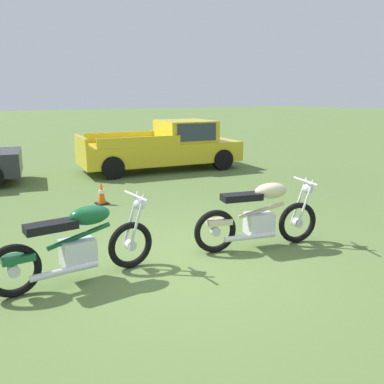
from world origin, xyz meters
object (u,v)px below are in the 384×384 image
at_px(motorcycle_cream, 260,216).
at_px(pickup_truck_yellow, 168,145).
at_px(motorcycle_green, 78,244).
at_px(traffic_cone, 102,194).

xyz_separation_m(motorcycle_cream, pickup_truck_yellow, (2.10, 6.73, 0.26)).
bearing_deg(motorcycle_green, traffic_cone, 63.51).
relative_size(motorcycle_green, traffic_cone, 4.24).
height_order(motorcycle_cream, pickup_truck_yellow, pickup_truck_yellow).
height_order(pickup_truck_yellow, traffic_cone, pickup_truck_yellow).
bearing_deg(traffic_cone, motorcycle_green, -114.04).
height_order(motorcycle_green, pickup_truck_yellow, pickup_truck_yellow).
bearing_deg(motorcycle_green, pickup_truck_yellow, 50.97).
bearing_deg(traffic_cone, pickup_truck_yellow, 42.79).
bearing_deg(motorcycle_cream, pickup_truck_yellow, 86.63).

